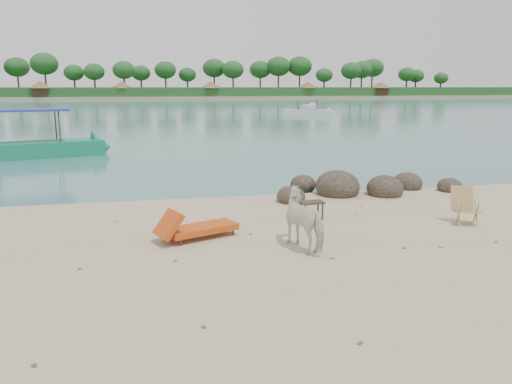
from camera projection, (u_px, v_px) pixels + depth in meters
water at (163, 104)px, 95.62m from camera, size 400.00×400.00×0.00m
far_shore at (156, 96)px, 172.13m from camera, size 420.00×90.00×1.40m
far_scenery at (157, 87)px, 139.64m from camera, size 420.00×18.00×9.50m
boulders at (358, 188)px, 15.65m from camera, size 6.19×2.69×1.01m
cow at (307, 220)px, 10.25m from camera, size 1.09×1.57×1.21m
side_table at (312, 212)px, 12.49m from camera, size 0.60×0.42×0.46m
lounge_chair at (202, 226)px, 11.01m from camera, size 2.09×1.39×0.59m
deck_chair at (468, 208)px, 12.02m from camera, size 0.76×0.80×0.90m
boat_near at (26, 118)px, 23.59m from camera, size 7.83×3.76×3.71m
boat_mid at (307, 101)px, 60.03m from camera, size 6.54×3.33×3.12m
boat_far at (309, 106)px, 76.59m from camera, size 4.45×5.95×0.71m
dead_leaves at (302, 257)px, 9.87m from camera, size 8.80×7.20×0.00m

